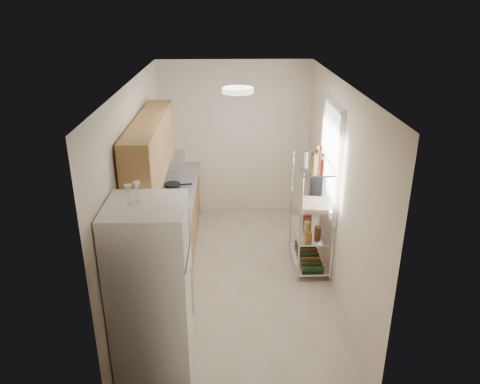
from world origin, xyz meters
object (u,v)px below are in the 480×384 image
Objects in this scene: rice_cooker at (166,200)px; frying_pan_large at (169,194)px; refrigerator at (152,288)px; cutting_board at (315,204)px; espresso_machine at (316,180)px.

frying_pan_large is at bearing 92.20° from rice_cooker.
refrigerator is at bearing -101.41° from frying_pan_large.
frying_pan_large is at bearing 92.25° from refrigerator.
cutting_board is at bearing -31.38° from frying_pan_large.
frying_pan_large is at bearing -175.93° from espresso_machine.
refrigerator is 4.03× the size of cutting_board.
cutting_board is at bearing -7.78° from rice_cooker.
cutting_board is 0.55m from espresso_machine.
espresso_machine is at bearing 78.65° from cutting_board.
rice_cooker reaches higher than frying_pan_large.
cutting_board is (1.95, -0.27, 0.03)m from rice_cooker.
cutting_board is at bearing 41.48° from refrigerator.
frying_pan_large is 2.07m from cutting_board.
rice_cooker is at bearing -165.92° from espresso_machine.
refrigerator is at bearing -138.52° from cutting_board.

